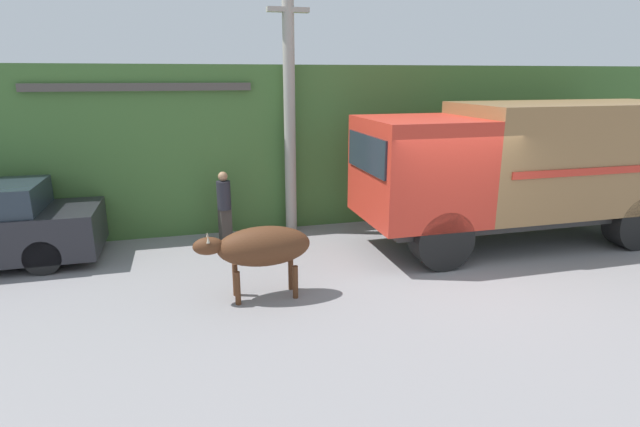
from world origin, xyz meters
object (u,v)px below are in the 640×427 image
(brown_cow, at_px, (261,247))
(cargo_truck, at_px, (530,164))
(pedestrian_on_hill, at_px, (224,203))
(utility_pole, at_px, (289,107))

(brown_cow, bearing_deg, cargo_truck, 7.45)
(pedestrian_on_hill, distance_m, utility_pole, 2.56)
(cargo_truck, bearing_deg, brown_cow, -166.94)
(utility_pole, bearing_deg, cargo_truck, -24.35)
(cargo_truck, bearing_deg, pedestrian_on_hill, 164.40)
(brown_cow, bearing_deg, pedestrian_on_hill, 91.28)
(pedestrian_on_hill, bearing_deg, cargo_truck, 139.49)
(utility_pole, bearing_deg, brown_cow, -109.49)
(cargo_truck, xyz_separation_m, utility_pole, (-4.72, 2.14, 1.14))
(brown_cow, height_order, utility_pole, utility_pole)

